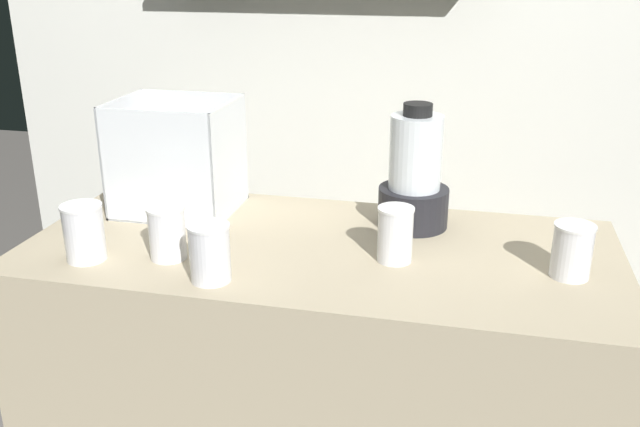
# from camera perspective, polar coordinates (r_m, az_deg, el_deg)

# --- Properties ---
(counter) EXTENTS (1.40, 0.64, 0.90)m
(counter) POSITION_cam_1_polar(r_m,az_deg,el_deg) (1.88, 0.00, -15.31)
(counter) COLOR tan
(counter) RESTS_ON ground_plane
(back_wall_unit) EXTENTS (2.60, 0.24, 2.50)m
(back_wall_unit) POSITION_cam_1_polar(r_m,az_deg,el_deg) (2.29, 4.29, 13.28)
(back_wall_unit) COLOR silver
(back_wall_unit) RESTS_ON ground_plane
(carrot_display_bin) EXTENTS (0.30, 0.26, 0.30)m
(carrot_display_bin) POSITION_cam_1_polar(r_m,az_deg,el_deg) (1.89, -11.48, 2.99)
(carrot_display_bin) COLOR white
(carrot_display_bin) RESTS_ON counter
(blender_pitcher) EXTENTS (0.18, 0.18, 0.31)m
(blender_pitcher) POSITION_cam_1_polar(r_m,az_deg,el_deg) (1.75, 7.75, 2.85)
(blender_pitcher) COLOR black
(blender_pitcher) RESTS_ON counter
(juice_cup_beet_far_left) EXTENTS (0.09, 0.09, 0.13)m
(juice_cup_beet_far_left) POSITION_cam_1_polar(r_m,az_deg,el_deg) (1.65, -18.77, -1.77)
(juice_cup_beet_far_left) COLOR white
(juice_cup_beet_far_left) RESTS_ON counter
(juice_cup_beet_left) EXTENTS (0.09, 0.09, 0.12)m
(juice_cup_beet_left) POSITION_cam_1_polar(r_m,az_deg,el_deg) (1.60, -12.41, -1.82)
(juice_cup_beet_left) COLOR white
(juice_cup_beet_left) RESTS_ON counter
(juice_cup_pomegranate_middle) EXTENTS (0.09, 0.09, 0.13)m
(juice_cup_pomegranate_middle) POSITION_cam_1_polar(r_m,az_deg,el_deg) (1.48, -9.03, -3.36)
(juice_cup_pomegranate_middle) COLOR white
(juice_cup_pomegranate_middle) RESTS_ON counter
(juice_cup_mango_right) EXTENTS (0.08, 0.08, 0.13)m
(juice_cup_mango_right) POSITION_cam_1_polar(r_m,az_deg,el_deg) (1.56, 6.19, -1.88)
(juice_cup_mango_right) COLOR white
(juice_cup_mango_right) RESTS_ON counter
(juice_cup_pomegranate_far_right) EXTENTS (0.09, 0.09, 0.12)m
(juice_cup_pomegranate_far_right) POSITION_cam_1_polar(r_m,az_deg,el_deg) (1.57, 19.95, -3.17)
(juice_cup_pomegranate_far_right) COLOR white
(juice_cup_pomegranate_far_right) RESTS_ON counter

